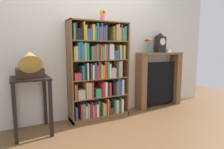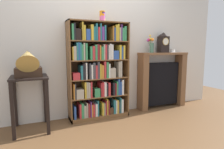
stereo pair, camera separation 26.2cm
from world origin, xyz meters
name	(u,v)px [view 1 (the left image)]	position (x,y,z in m)	size (l,w,h in m)	color
ground_plane	(103,121)	(0.00, 0.00, -0.01)	(7.86, 6.40, 0.02)	brown
wall_back	(101,40)	(0.13, 0.34, 1.30)	(4.86, 0.08, 2.60)	silver
bookshelf	(99,73)	(-0.01, 0.14, 0.76)	(0.99, 0.30, 1.58)	brown
cup_stack	(103,16)	(0.06, 0.11, 1.67)	(0.09, 0.09, 0.16)	pink
side_table_left	(31,93)	(-1.06, 0.03, 0.57)	(0.48, 0.54, 0.78)	black
gramophone	(30,63)	(-1.06, -0.04, 0.97)	(0.34, 0.46, 0.47)	#382316
fireplace_mantel	(159,80)	(1.33, 0.20, 0.53)	(1.01, 0.24, 1.08)	brown
mantel_clock	(160,43)	(1.32, 0.18, 1.27)	(0.19, 0.14, 0.38)	black
flower_vase	(149,45)	(1.04, 0.18, 1.23)	(0.12, 0.14, 0.33)	#4C7A60
teacup_with_saucer	(169,51)	(1.55, 0.18, 1.11)	(0.16, 0.16, 0.07)	white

